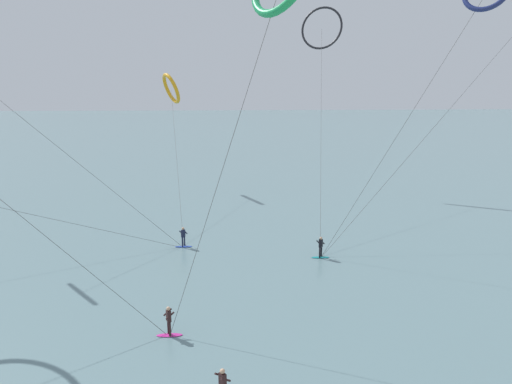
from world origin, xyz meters
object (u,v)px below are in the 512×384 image
Objects in this scene: kite_charcoal at (322,28)px; kite_amber at (171,89)px; surfer_teal at (321,249)px; surfer_magenta at (169,323)px; surfer_cobalt at (183,238)px.

kite_charcoal is 1.11× the size of kite_amber.
surfer_teal is 1.00× the size of surfer_magenta.
surfer_cobalt is at bearing -22.14° from surfer_magenta.
kite_amber is (-14.10, 26.42, 11.55)m from surfer_teal.
kite_charcoal is at bearing -152.40° from surfer_teal.
kite_charcoal is 20.02m from kite_amber.
kite_amber is at bearing -114.58° from surfer_teal.
surfer_teal is 14.92m from surfer_magenta.
surfer_teal and surfer_cobalt have the same top height.
surfer_magenta is at bearing 33.66° from surfer_cobalt.
surfer_teal is 1.00× the size of surfer_cobalt.
surfer_magenta is (-10.25, -10.83, 0.00)m from surfer_teal.
kite_charcoal is at bearing -114.91° from kite_amber.
surfer_cobalt is (-10.79, 2.99, 0.00)m from surfer_teal.
kite_charcoal is at bearing 178.36° from surfer_cobalt.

